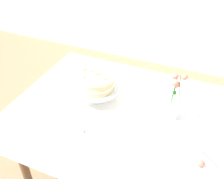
{
  "coord_description": "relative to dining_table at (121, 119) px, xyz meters",
  "views": [
    {
      "loc": [
        0.45,
        -1.22,
        1.86
      ],
      "look_at": [
        -0.07,
        -0.0,
        0.86
      ],
      "focal_mm": 41.5,
      "sensor_mm": 36.0,
      "label": 1
    }
  ],
  "objects": [
    {
      "name": "ground_plane",
      "position": [
        0.0,
        0.02,
        -0.65
      ],
      "size": [
        12.0,
        12.0,
        0.0
      ],
      "primitive_type": "plane",
      "color": "#8C7051"
    },
    {
      "name": "dining_table",
      "position": [
        0.0,
        0.0,
        0.0
      ],
      "size": [
        1.4,
        1.0,
        0.74
      ],
      "color": "white",
      "rests_on": "ground"
    },
    {
      "name": "linen_napkin",
      "position": [
        -0.19,
        0.02,
        0.09
      ],
      "size": [
        0.39,
        0.39,
        0.0
      ],
      "primitive_type": "cube",
      "rotation": [
        0.0,
        0.0,
        0.23
      ],
      "color": "white",
      "rests_on": "dining_table"
    },
    {
      "name": "cake_stand",
      "position": [
        -0.19,
        0.02,
        0.17
      ],
      "size": [
        0.29,
        0.29,
        0.1
      ],
      "color": "silver",
      "rests_on": "linen_napkin"
    },
    {
      "name": "layer_cake",
      "position": [
        -0.19,
        0.02,
        0.24
      ],
      "size": [
        0.24,
        0.24,
        0.11
      ],
      "color": "beige",
      "rests_on": "cake_stand"
    },
    {
      "name": "flower_vase",
      "position": [
        0.32,
        0.04,
        0.22
      ],
      "size": [
        0.1,
        0.11,
        0.34
      ],
      "color": "silver",
      "rests_on": "dining_table"
    },
    {
      "name": "teacup",
      "position": [
        -0.16,
        -0.28,
        0.11
      ],
      "size": [
        0.13,
        0.12,
        0.05
      ],
      "color": "white",
      "rests_on": "dining_table"
    },
    {
      "name": "fallen_rose",
      "position": [
        0.54,
        -0.25,
        0.11
      ],
      "size": [
        0.12,
        0.13,
        0.04
      ],
      "color": "#2D6028",
      "rests_on": "dining_table"
    },
    {
      "name": "loose_petal_0",
      "position": [
        -0.23,
        0.21,
        0.09
      ],
      "size": [
        0.04,
        0.04,
        0.01
      ],
      "primitive_type": "ellipsoid",
      "rotation": [
        0.0,
        0.0,
        5.9
      ],
      "color": "#E56B51",
      "rests_on": "dining_table"
    },
    {
      "name": "loose_petal_1",
      "position": [
        -0.2,
        0.26,
        0.09
      ],
      "size": [
        0.04,
        0.05,
        0.0
      ],
      "primitive_type": "ellipsoid",
      "rotation": [
        0.0,
        0.0,
        5.16
      ],
      "color": "orange",
      "rests_on": "dining_table"
    }
  ]
}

